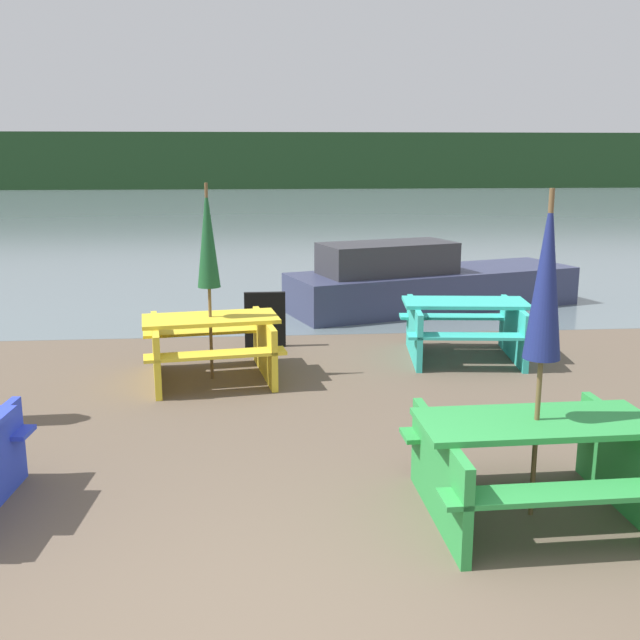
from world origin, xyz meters
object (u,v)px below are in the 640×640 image
Objects in this scene: picnic_table_teal at (464,324)px; umbrella_darkgreen at (208,237)px; signboard at (265,320)px; picnic_table_green at (534,458)px; umbrella_navy at (546,279)px; picnic_table_yellow at (211,342)px; boat at (425,283)px.

picnic_table_teal is 3.43m from umbrella_darkgreen.
umbrella_darkgreen is 2.01m from signboard.
signboard reaches higher than picnic_table_green.
umbrella_navy reaches higher than umbrella_darkgreen.
picnic_table_green is 0.73× the size of umbrella_navy.
umbrella_navy is at bearing -55.03° from picnic_table_yellow.
signboard is (-1.86, 4.99, -0.07)m from picnic_table_green.
picnic_table_green is 7.38m from boat.
picnic_table_teal reaches higher than picnic_table_yellow.
picnic_table_teal is 2.24× the size of signboard.
umbrella_darkgreen is 4.36m from umbrella_navy.
umbrella_darkgreen is at bearing -149.35° from boat.
boat is (0.19, 3.13, -0.01)m from picnic_table_teal.
picnic_table_green is 5.33m from signboard.
umbrella_navy is at bearing -55.03° from umbrella_darkgreen.
boat is at bearing 83.45° from picnic_table_green.
umbrella_darkgreen is (-3.15, -0.62, 1.20)m from picnic_table_teal.
umbrella_navy is 0.46× the size of boat.
signboard is at bearing -156.83° from boat.
umbrella_darkgreen reaches higher than boat.
picnic_table_teal is 0.75× the size of umbrella_darkgreen.
picnic_table_teal is at bearing 81.19° from umbrella_navy.
boat is (3.34, 3.75, -0.01)m from picnic_table_yellow.
umbrella_navy is at bearing 0.00° from picnic_table_green.
umbrella_darkgreen reaches higher than picnic_table_green.
signboard is (0.64, 1.42, -1.27)m from umbrella_darkgreen.
umbrella_navy is at bearing -98.81° from picnic_table_teal.
signboard is at bearing 110.47° from umbrella_navy.
boat is at bearing 86.51° from picnic_table_teal.
picnic_table_yellow is 0.73× the size of umbrella_navy.
boat is at bearing 40.84° from signboard.
boat is (0.84, 7.33, -1.31)m from umbrella_navy.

